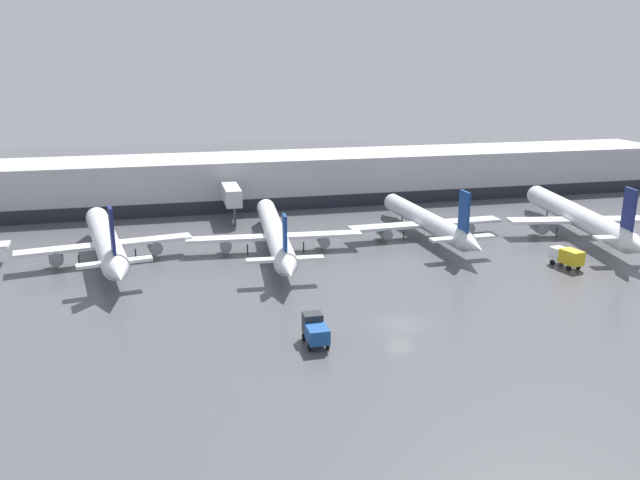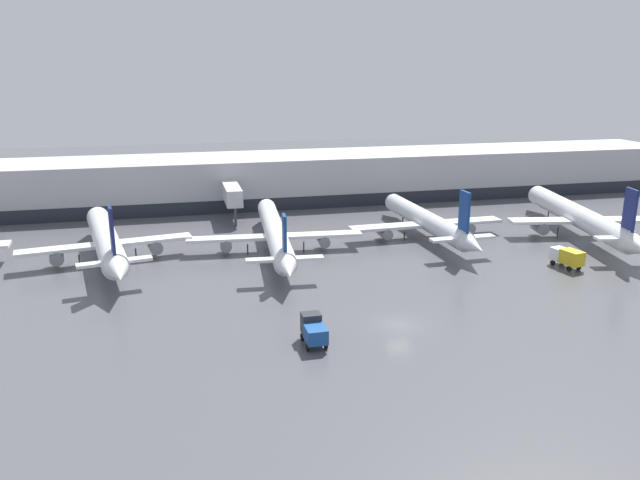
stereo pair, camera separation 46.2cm
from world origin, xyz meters
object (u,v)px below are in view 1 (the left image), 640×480
parked_jet_4 (275,233)px  service_truck_1 (315,330)px  parked_jet_2 (426,221)px  parked_jet_1 (578,216)px  service_truck_0 (567,256)px  traffic_cone_0 (383,231)px  parked_jet_0 (106,241)px

parked_jet_4 → service_truck_1: bearing=-178.3°
parked_jet_4 → parked_jet_2: bearing=-80.9°
parked_jet_1 → service_truck_1: size_ratio=10.21×
parked_jet_2 → service_truck_0: (12.09, -18.18, -1.05)m
service_truck_1 → traffic_cone_0: 42.25m
parked_jet_4 → service_truck_1: parked_jet_4 is taller
parked_jet_4 → service_truck_0: 39.53m
service_truck_1 → parked_jet_4: bearing=-3.3°
parked_jet_4 → service_truck_1: (-1.50, -31.18, -1.22)m
parked_jet_0 → service_truck_0: 61.14m
service_truck_0 → service_truck_1: bearing=100.0°
parked_jet_1 → parked_jet_2: size_ratio=1.17×
service_truck_1 → traffic_cone_0: service_truck_1 is taller
parked_jet_1 → traffic_cone_0: 30.12m
parked_jet_1 → parked_jet_4: parked_jet_1 is taller
parked_jet_0 → traffic_cone_0: 41.74m
parked_jet_2 → parked_jet_4: size_ratio=0.88×
parked_jet_4 → parked_jet_1: bearing=-89.0°
parked_jet_0 → service_truck_1: parked_jet_0 is taller
parked_jet_1 → parked_jet_2: 23.55m
parked_jet_4 → service_truck_0: size_ratio=8.12×
parked_jet_4 → traffic_cone_0: bearing=-67.2°
parked_jet_2 → service_truck_1: (-25.43, -33.12, -1.10)m
parked_jet_2 → parked_jet_4: (-23.93, -1.94, 0.12)m
parked_jet_1 → parked_jet_2: parked_jet_1 is taller
parked_jet_4 → traffic_cone_0: size_ratio=65.36×
parked_jet_1 → traffic_cone_0: bearing=83.0°
parked_jet_0 → service_truck_0: (58.87, -16.42, -1.54)m
parked_jet_0 → service_truck_1: (21.35, -31.36, -1.58)m
parked_jet_0 → service_truck_1: size_ratio=8.99×
parked_jet_2 → service_truck_1: 41.77m
parked_jet_4 → service_truck_1: 31.24m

